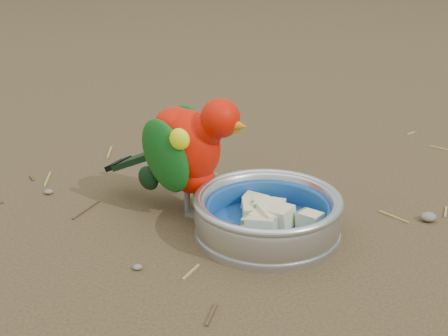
{
  "coord_description": "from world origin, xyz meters",
  "views": [
    {
      "loc": [
        -0.24,
        -0.72,
        0.43
      ],
      "look_at": [
        -0.07,
        0.12,
        0.08
      ],
      "focal_mm": 50.0,
      "sensor_mm": 36.0,
      "label": 1
    }
  ],
  "objects": [
    {
      "name": "fruit_wedges",
      "position": [
        -0.02,
        0.05,
        0.03
      ],
      "size": [
        0.12,
        0.12,
        0.03
      ],
      "primitive_type": null,
      "color": "beige",
      "rests_on": "food_bowl"
    },
    {
      "name": "ground_debris",
      "position": [
        -0.05,
        0.09,
        0.0
      ],
      "size": [
        0.9,
        0.8,
        0.01
      ],
      "primitive_type": null,
      "color": "olive",
      "rests_on": "ground"
    },
    {
      "name": "bowl_wall",
      "position": [
        -0.02,
        0.05,
        0.04
      ],
      "size": [
        0.21,
        0.21,
        0.04
      ],
      "primitive_type": null,
      "color": "#B2B2BA",
      "rests_on": "food_bowl"
    },
    {
      "name": "ground",
      "position": [
        0.0,
        0.0,
        0.0
      ],
      "size": [
        60.0,
        60.0,
        0.0
      ],
      "primitive_type": "plane",
      "color": "#473722"
    },
    {
      "name": "lory_parrot",
      "position": [
        -0.11,
        0.15,
        0.09
      ],
      "size": [
        0.24,
        0.22,
        0.18
      ],
      "primitive_type": null,
      "rotation": [
        0.0,
        0.0,
        -2.28
      ],
      "color": "red",
      "rests_on": "ground"
    },
    {
      "name": "food_bowl",
      "position": [
        -0.02,
        0.05,
        0.01
      ],
      "size": [
        0.21,
        0.21,
        0.02
      ],
      "primitive_type": "cylinder",
      "color": "#B2B2BA",
      "rests_on": "ground"
    }
  ]
}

